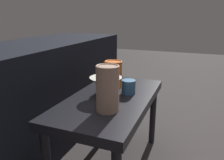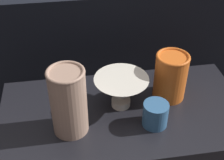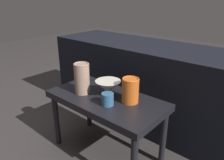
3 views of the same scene
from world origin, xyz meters
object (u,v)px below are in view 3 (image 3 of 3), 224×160
Objects in this scene: vase_textured_left at (82,78)px; vase_colorful_right at (130,90)px; bowl at (108,87)px; cup at (108,99)px.

vase_textured_left reaches higher than vase_colorful_right.
vase_colorful_right reaches higher than bowl.
cup is at bearing -4.54° from vase_textured_left.
bowl is 0.15m from vase_colorful_right.
vase_colorful_right is 0.14m from cup.
cup is (0.22, -0.02, -0.06)m from vase_textured_left.
vase_colorful_right reaches higher than cup.
vase_textured_left is at bearing -162.74° from vase_colorful_right.
bowl is at bearing -172.38° from vase_colorful_right.
cup is at bearing -123.29° from vase_colorful_right.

